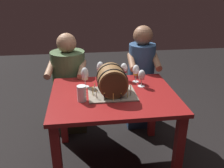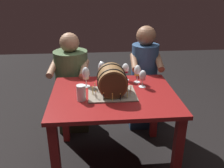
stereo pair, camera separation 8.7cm
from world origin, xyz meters
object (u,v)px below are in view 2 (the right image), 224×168
beer_pint (81,94)px  person_seated_right (144,83)px  wine_glass_white (86,74)px  person_seated_left (72,85)px  barrel_cake (112,81)px  wine_glass_empty (102,68)px  dining_table (114,106)px  wine_glass_amber (137,71)px  wine_glass_rose (143,76)px  wine_glass_red (126,69)px

beer_pint → person_seated_right: 1.06m
wine_glass_white → person_seated_left: size_ratio=0.17×
barrel_cake → wine_glass_empty: 0.33m
dining_table → wine_glass_amber: wine_glass_amber is taller
wine_glass_white → barrel_cake: bearing=-40.5°
wine_glass_white → beer_pint: size_ratio=1.44×
person_seated_right → wine_glass_rose: bearing=-104.2°
wine_glass_white → wine_glass_red: 0.41m
dining_table → barrel_cake: (-0.02, -0.01, 0.25)m
wine_glass_empty → wine_glass_amber: size_ratio=1.15×
barrel_cake → person_seated_left: (-0.40, 0.67, -0.31)m
wine_glass_rose → wine_glass_amber: 0.12m
wine_glass_empty → beer_pint: 0.46m
wine_glass_rose → wine_glass_white: (-0.53, 0.05, 0.02)m
dining_table → beer_pint: beer_pint is taller
wine_glass_white → person_seated_right: 0.87m
person_seated_left → person_seated_right: (0.84, -0.00, -0.00)m
wine_glass_amber → person_seated_left: person_seated_left is taller
wine_glass_rose → wine_glass_empty: wine_glass_empty is taller
person_seated_left → person_seated_right: 0.84m
wine_glass_white → person_seated_right: (0.66, 0.48, -0.31)m
barrel_cake → person_seated_left: 0.84m
dining_table → person_seated_right: 0.79m
barrel_cake → wine_glass_amber: size_ratio=2.34×
wine_glass_rose → wine_glass_amber: wine_glass_amber is taller
wine_glass_rose → person_seated_right: bearing=75.8°
beer_pint → person_seated_left: bearing=100.3°
wine_glass_empty → person_seated_right: size_ratio=0.17×
barrel_cake → beer_pint: (-0.26, -0.09, -0.06)m
wine_glass_amber → person_seated_left: bearing=148.4°
person_seated_left → wine_glass_red: bearing=-31.5°
wine_glass_red → person_seated_left: person_seated_left is taller
wine_glass_white → wine_glass_amber: bearing=7.2°
dining_table → beer_pint: 0.35m
barrel_cake → person_seated_right: bearing=57.2°
wine_glass_rose → wine_glass_empty: (-0.37, 0.18, 0.03)m
barrel_cake → wine_glass_white: 0.30m
person_seated_left → person_seated_right: person_seated_right is taller
dining_table → wine_glass_amber: size_ratio=6.24×
dining_table → wine_glass_amber: 0.43m
wine_glass_white → wine_glass_amber: wine_glass_white is taller
wine_glass_red → wine_glass_empty: bearing=-177.9°
wine_glass_white → person_seated_left: (-0.17, 0.48, -0.31)m
wine_glass_red → beer_pint: size_ratio=1.31×
dining_table → beer_pint: (-0.28, -0.10, 0.18)m
beer_pint → dining_table: bearing=19.5°
dining_table → wine_glass_empty: size_ratio=5.44×
wine_glass_rose → wine_glass_white: wine_glass_white is taller
dining_table → wine_glass_white: 0.39m
wine_glass_amber → wine_glass_red: bearing=147.7°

